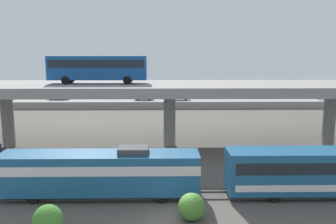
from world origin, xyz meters
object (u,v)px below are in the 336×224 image
parked_car_2 (59,96)px  parked_car_4 (179,97)px  transit_bus_on_overpass (98,67)px  parked_car_1 (144,96)px  parked_car_3 (144,95)px  train_locomotive (90,171)px  parked_car_0 (109,95)px

parked_car_2 → parked_car_4: bearing=177.5°
transit_bus_on_overpass → parked_car_1: size_ratio=2.84×
parked_car_2 → parked_car_3: (19.07, 2.40, -0.00)m
parked_car_1 → train_locomotive: bearing=88.0°
train_locomotive → parked_car_1: 49.29m
train_locomotive → parked_car_3: (1.54, 52.65, 0.11)m
transit_bus_on_overpass → parked_car_1: 34.24m
parked_car_1 → parked_car_4: 7.86m
parked_car_0 → parked_car_2: (-10.93, -2.76, 0.00)m
transit_bus_on_overpass → parked_car_4: 35.79m
parked_car_3 → parked_car_4: same height
transit_bus_on_overpass → parked_car_2: size_ratio=2.60×
parked_car_3 → parked_car_0: bearing=177.4°
transit_bus_on_overpass → parked_car_2: transit_bus_on_overpass is taller
parked_car_2 → parked_car_3: size_ratio=1.05×
parked_car_1 → transit_bus_on_overpass: bearing=83.4°
transit_bus_on_overpass → parked_car_4: (11.69, 32.94, -7.69)m
train_locomotive → transit_bus_on_overpass: bearing=-82.5°
parked_car_4 → transit_bus_on_overpass: bearing=-109.5°
parked_car_0 → parked_car_4: 16.64m
parked_car_2 → parked_car_3: bearing=-172.8°
transit_bus_on_overpass → parked_car_3: transit_bus_on_overpass is taller
train_locomotive → parked_car_1: (1.71, 49.26, 0.11)m
parked_car_0 → parked_car_4: bearing=-13.8°
parked_car_2 → parked_car_3: same height
parked_car_4 → parked_car_2: bearing=177.5°
parked_car_0 → parked_car_3: 8.15m
train_locomotive → transit_bus_on_overpass: transit_bus_on_overpass is taller
parked_car_0 → parked_car_4: (16.16, -3.96, 0.00)m
parked_car_1 → parked_car_4: bearing=178.5°
parked_car_0 → parked_car_2: size_ratio=0.92×
parked_car_2 → parked_car_0: bearing=-165.8°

